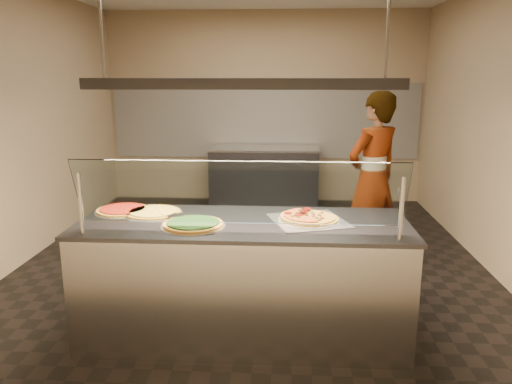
# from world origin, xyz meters

# --- Properties ---
(ground) EXTENTS (5.00, 6.00, 0.02)m
(ground) POSITION_xyz_m (0.00, 0.00, -0.01)
(ground) COLOR black
(ground) RESTS_ON ground
(wall_back) EXTENTS (5.00, 0.02, 3.00)m
(wall_back) POSITION_xyz_m (0.00, 3.01, 1.50)
(wall_back) COLOR tan
(wall_back) RESTS_ON ground
(wall_front) EXTENTS (5.00, 0.02, 3.00)m
(wall_front) POSITION_xyz_m (0.00, -3.01, 1.50)
(wall_front) COLOR tan
(wall_front) RESTS_ON ground
(wall_left) EXTENTS (0.02, 6.00, 3.00)m
(wall_left) POSITION_xyz_m (-2.51, 0.00, 1.50)
(wall_left) COLOR tan
(wall_left) RESTS_ON ground
(wall_right) EXTENTS (0.02, 6.00, 3.00)m
(wall_right) POSITION_xyz_m (2.51, 0.00, 1.50)
(wall_right) COLOR tan
(wall_right) RESTS_ON ground
(tile_band) EXTENTS (4.90, 0.02, 1.20)m
(tile_band) POSITION_xyz_m (0.00, 2.98, 1.30)
(tile_band) COLOR silver
(tile_band) RESTS_ON wall_back
(serving_counter) EXTENTS (2.50, 0.94, 0.93)m
(serving_counter) POSITION_xyz_m (0.04, -1.45, 0.47)
(serving_counter) COLOR #B7B7BC
(serving_counter) RESTS_ON ground
(sneeze_guard) EXTENTS (2.26, 0.18, 0.54)m
(sneeze_guard) POSITION_xyz_m (0.04, -1.79, 1.23)
(sneeze_guard) COLOR #B7B7BC
(sneeze_guard) RESTS_ON serving_counter
(perforated_tray) EXTENTS (0.67, 0.67, 0.01)m
(perforated_tray) POSITION_xyz_m (0.54, -1.41, 0.94)
(perforated_tray) COLOR silver
(perforated_tray) RESTS_ON serving_counter
(half_pizza_pepperoni) EXTENTS (0.34, 0.48, 0.05)m
(half_pizza_pepperoni) POSITION_xyz_m (0.43, -1.40, 0.96)
(half_pizza_pepperoni) COLOR olive
(half_pizza_pepperoni) RESTS_ON perforated_tray
(half_pizza_sausage) EXTENTS (0.34, 0.48, 0.04)m
(half_pizza_sausage) POSITION_xyz_m (0.64, -1.41, 0.96)
(half_pizza_sausage) COLOR olive
(half_pizza_sausage) RESTS_ON perforated_tray
(pizza_spinach) EXTENTS (0.47, 0.47, 0.03)m
(pizza_spinach) POSITION_xyz_m (-0.32, -1.60, 0.95)
(pizza_spinach) COLOR silver
(pizza_spinach) RESTS_ON serving_counter
(pizza_cheese) EXTENTS (0.46, 0.46, 0.03)m
(pizza_cheese) POSITION_xyz_m (-0.69, -1.29, 0.94)
(pizza_cheese) COLOR silver
(pizza_cheese) RESTS_ON serving_counter
(pizza_tomato) EXTENTS (0.44, 0.44, 0.03)m
(pizza_tomato) POSITION_xyz_m (-0.96, -1.23, 0.94)
(pizza_tomato) COLOR silver
(pizza_tomato) RESTS_ON serving_counter
(pizza_spatula) EXTENTS (0.25, 0.20, 0.02)m
(pizza_spatula) POSITION_xyz_m (-0.56, -1.37, 0.96)
(pizza_spatula) COLOR #B7B7BC
(pizza_spatula) RESTS_ON pizza_spinach
(prep_table) EXTENTS (1.69, 0.74, 0.93)m
(prep_table) POSITION_xyz_m (0.02, 2.55, 0.47)
(prep_table) COLOR #37373C
(prep_table) RESTS_ON ground
(worker) EXTENTS (0.81, 0.76, 1.86)m
(worker) POSITION_xyz_m (1.29, 0.27, 0.93)
(worker) COLOR #3B3442
(worker) RESTS_ON ground
(heat_lamp_housing) EXTENTS (2.30, 0.18, 0.08)m
(heat_lamp_housing) POSITION_xyz_m (0.04, -1.45, 1.95)
(heat_lamp_housing) COLOR #37373C
(heat_lamp_housing) RESTS_ON ceiling
(lamp_rod_left) EXTENTS (0.02, 0.02, 1.01)m
(lamp_rod_left) POSITION_xyz_m (-0.96, -1.45, 2.50)
(lamp_rod_left) COLOR #B7B7BC
(lamp_rod_left) RESTS_ON ceiling
(lamp_rod_right) EXTENTS (0.02, 0.02, 1.01)m
(lamp_rod_right) POSITION_xyz_m (1.04, -1.45, 2.50)
(lamp_rod_right) COLOR #B7B7BC
(lamp_rod_right) RESTS_ON ceiling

